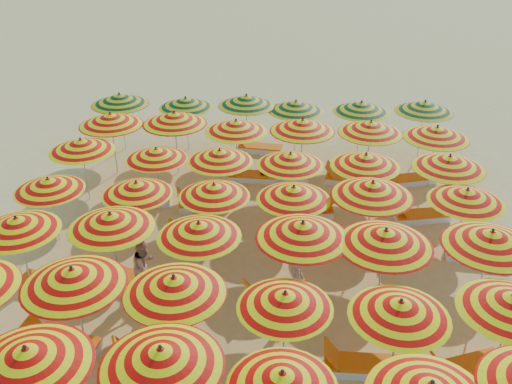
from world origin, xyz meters
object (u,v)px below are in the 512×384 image
umbrella_37 (186,103)px  umbrella_38 (246,101)px  lounger_20 (413,179)px  umbrella_22 (372,189)px  umbrella_21 (294,193)px  umbrella_13 (111,221)px  umbrella_32 (236,126)px  umbrella_33 (303,125)px  umbrella_28 (366,160)px  umbrella_14 (199,230)px  umbrella_24 (81,145)px  umbrella_15 (303,230)px  umbrella_34 (371,127)px  lounger_12 (475,255)px  lounger_18 (284,176)px  beachgoer_a (297,283)px  umbrella_10 (400,309)px  umbrella_26 (220,156)px  lounger_11 (384,254)px  umbrella_31 (174,118)px  umbrella_18 (49,184)px  lounger_4 (153,353)px  lounger_16 (420,216)px  umbrella_36 (120,99)px  lounger_17 (251,176)px  lounger_5 (361,365)px  umbrella_2 (161,357)px  lounger_19 (349,179)px  umbrella_3 (282,380)px  umbrella_11 (512,303)px  lounger_9 (276,295)px  lounger_7 (53,284)px  beachgoer_b (145,266)px  umbrella_1 (27,357)px  umbrella_12 (17,224)px  umbrella_30 (111,119)px  umbrella_41 (425,107)px  umbrella_29 (449,162)px  lounger_14 (204,203)px  lounger_13 (142,200)px  lounger_21 (259,148)px  umbrella_9 (285,300)px  lounger_3 (61,344)px  umbrella_17 (491,239)px  umbrella_7 (73,277)px  umbrella_25 (156,154)px  umbrella_19 (137,188)px

umbrella_37 → umbrella_38: size_ratio=1.04×
lounger_20 → umbrella_22: bearing=-130.5°
umbrella_21 → umbrella_13: bearing=-155.7°
umbrella_32 → umbrella_33: umbrella_33 is taller
umbrella_28 → umbrella_33: umbrella_33 is taller
umbrella_14 → umbrella_24: umbrella_24 is taller
umbrella_15 → umbrella_21: 2.25m
umbrella_34 → lounger_12: bearing=-59.1°
lounger_18 → beachgoer_a: size_ratio=1.24×
umbrella_10 → umbrella_26: umbrella_10 is taller
umbrella_37 → lounger_11: umbrella_37 is taller
umbrella_21 → umbrella_10: bearing=-64.2°
umbrella_24 → lounger_18: umbrella_24 is taller
umbrella_31 → umbrella_18: bearing=-119.5°
lounger_4 → lounger_16: (6.94, 6.52, 0.00)m
umbrella_13 → beachgoer_a: size_ratio=1.70×
umbrella_15 → lounger_16: (3.71, 4.26, -1.98)m
umbrella_36 → lounger_17: bearing=-23.5°
umbrella_14 → lounger_20: bearing=46.3°
lounger_5 → beachgoer_a: 2.58m
umbrella_2 → umbrella_15: size_ratio=0.85×
lounger_20 → lounger_19: bearing=169.0°
umbrella_3 → lounger_5: 3.21m
lounger_11 → lounger_16: 2.58m
umbrella_11 → lounger_9: (-4.81, 2.15, -1.86)m
umbrella_22 → lounger_7: 8.82m
lounger_5 → lounger_7: size_ratio=0.96×
beachgoer_b → umbrella_34: bearing=-27.7°
umbrella_1 → umbrella_21: size_ratio=1.03×
umbrella_12 → umbrella_14: same height
umbrella_2 → umbrella_38: 13.41m
umbrella_30 → umbrella_41: bearing=12.1°
umbrella_29 → lounger_14: umbrella_29 is taller
umbrella_1 → lounger_14: (1.52, 8.96, -1.98)m
umbrella_18 → lounger_17: size_ratio=1.51×
umbrella_14 → lounger_20: umbrella_14 is taller
lounger_13 → lounger_21: 5.68m
umbrella_21 → lounger_21: bearing=102.4°
lounger_20 → umbrella_34: bearing=164.1°
umbrella_9 → lounger_18: (-0.37, 8.94, -1.73)m
umbrella_1 → umbrella_32: 11.38m
umbrella_28 → lounger_3: (-7.24, -6.49, -1.83)m
lounger_13 → umbrella_17: bearing=144.7°
umbrella_22 → umbrella_7: bearing=-146.3°
umbrella_26 → beachgoer_b: 4.65m
umbrella_25 → lounger_13: size_ratio=1.36×
lounger_16 → umbrella_38: bearing=-51.5°
umbrella_12 → umbrella_38: bearing=62.4°
umbrella_9 → lounger_17: umbrella_9 is taller
lounger_13 → umbrella_19: bearing=94.4°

